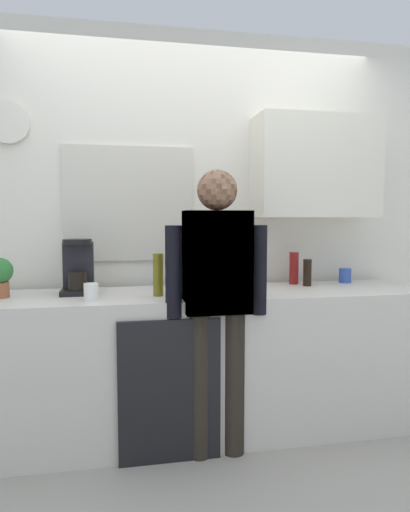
{
  "coord_description": "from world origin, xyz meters",
  "views": [
    {
      "loc": [
        -0.54,
        -2.42,
        1.34
      ],
      "look_at": [
        -0.02,
        0.25,
        1.11
      ],
      "focal_mm": 31.91,
      "sensor_mm": 36.0,
      "label": 1
    }
  ],
  "objects": [
    {
      "name": "ground_plane",
      "position": [
        0.0,
        0.0,
        0.0
      ],
      "size": [
        8.0,
        8.0,
        0.0
      ],
      "primitive_type": "plane",
      "color": "#9E998E"
    },
    {
      "name": "kitchen_counter",
      "position": [
        0.0,
        0.3,
        0.44
      ],
      "size": [
        2.84,
        0.64,
        0.88
      ],
      "primitive_type": "cube",
      "color": "beige",
      "rests_on": "ground_plane"
    },
    {
      "name": "dishwasher_panel",
      "position": [
        -0.27,
        -0.03,
        0.4
      ],
      "size": [
        0.56,
        0.02,
        0.8
      ],
      "primitive_type": "cube",
      "color": "black",
      "rests_on": "ground_plane"
    },
    {
      "name": "back_wall_assembly",
      "position": [
        0.1,
        0.7,
        1.36
      ],
      "size": [
        4.44,
        0.42,
        2.6
      ],
      "color": "silver",
      "rests_on": "ground_plane"
    },
    {
      "name": "coffee_maker",
      "position": [
        -0.77,
        0.4,
        1.03
      ],
      "size": [
        0.2,
        0.2,
        0.33
      ],
      "color": "black",
      "rests_on": "kitchen_counter"
    },
    {
      "name": "bottle_red_vinegar",
      "position": [
        0.66,
        0.52,
        0.99
      ],
      "size": [
        0.06,
        0.06,
        0.22
      ],
      "primitive_type": "cylinder",
      "color": "maroon",
      "rests_on": "kitchen_counter"
    },
    {
      "name": "bottle_olive_oil",
      "position": [
        -0.3,
        0.22,
        1.01
      ],
      "size": [
        0.06,
        0.06,
        0.25
      ],
      "primitive_type": "cylinder",
      "color": "olive",
      "rests_on": "kitchen_counter"
    },
    {
      "name": "bottle_dark_sauce",
      "position": [
        0.72,
        0.42,
        0.97
      ],
      "size": [
        0.06,
        0.06,
        0.18
      ],
      "primitive_type": "cylinder",
      "color": "black",
      "rests_on": "kitchen_counter"
    },
    {
      "name": "cup_blue_mug",
      "position": [
        1.04,
        0.51,
        0.93
      ],
      "size": [
        0.08,
        0.08,
        0.1
      ],
      "primitive_type": "cylinder",
      "color": "#3351B2",
      "rests_on": "kitchen_counter"
    },
    {
      "name": "cup_white_mug",
      "position": [
        -0.68,
        0.15,
        0.93
      ],
      "size": [
        0.08,
        0.08,
        0.09
      ],
      "primitive_type": "cylinder",
      "color": "white",
      "rests_on": "kitchen_counter"
    },
    {
      "name": "mixing_bowl",
      "position": [
        0.11,
        0.42,
        0.92
      ],
      "size": [
        0.22,
        0.22,
        0.08
      ],
      "primitive_type": "cylinder",
      "color": "orange",
      "rests_on": "kitchen_counter"
    },
    {
      "name": "potted_plant",
      "position": [
        -1.2,
        0.34,
        1.02
      ],
      "size": [
        0.15,
        0.15,
        0.23
      ],
      "color": "#9E5638",
      "rests_on": "kitchen_counter"
    },
    {
      "name": "dish_soap",
      "position": [
        -0.28,
        0.5,
        0.96
      ],
      "size": [
        0.06,
        0.06,
        0.18
      ],
      "color": "blue",
      "rests_on": "kitchen_counter"
    },
    {
      "name": "person_at_sink",
      "position": [
        0.0,
        0.0,
        0.95
      ],
      "size": [
        0.57,
        0.22,
        1.6
      ],
      "rotation": [
        0.0,
        0.0,
        -0.1
      ],
      "color": "black",
      "rests_on": "ground_plane"
    },
    {
      "name": "person_guest",
      "position": [
        0.0,
        0.0,
        0.95
      ],
      "size": [
        0.57,
        0.22,
        1.6
      ],
      "rotation": [
        0.0,
        0.0,
        3.15
      ],
      "color": "brown",
      "rests_on": "ground_plane"
    }
  ]
}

